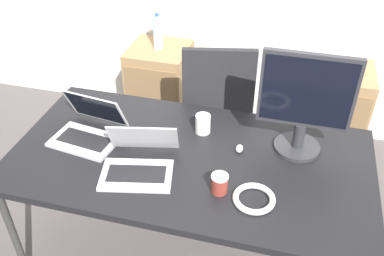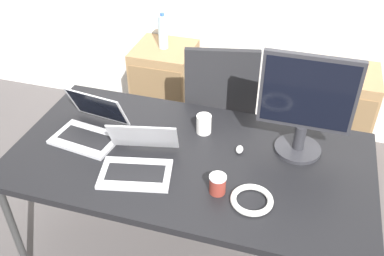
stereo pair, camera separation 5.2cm
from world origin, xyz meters
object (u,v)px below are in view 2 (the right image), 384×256
(water_bottle, at_px, (163,32))
(cable_coil, at_px, (252,200))
(cabinet_left, at_px, (165,87))
(monitor, at_px, (306,106))
(office_chair, at_px, (219,126))
(laptop_right, at_px, (90,128))
(coffee_cup_brown, at_px, (218,184))
(laptop_left, at_px, (138,161))
(cabinet_right, at_px, (338,114))
(coffee_cup_white, at_px, (204,124))
(mouse, at_px, (239,149))

(water_bottle, bearing_deg, cable_coil, -57.08)
(cabinet_left, relative_size, monitor, 1.30)
(office_chair, xyz_separation_m, cabinet_left, (-0.57, 0.48, -0.06))
(laptop_right, bearing_deg, cable_coil, -14.80)
(coffee_cup_brown, bearing_deg, laptop_right, 163.51)
(cabinet_left, xyz_separation_m, laptop_left, (0.37, -1.40, 0.45))
(cabinet_left, xyz_separation_m, water_bottle, (0.00, 0.00, 0.49))
(cabinet_right, distance_m, monitor, 1.26)
(cabinet_right, height_order, cable_coil, cable_coil)
(laptop_left, distance_m, cable_coil, 0.59)
(coffee_cup_white, xyz_separation_m, coffee_cup_brown, (0.18, -0.43, -0.01))
(cabinet_right, height_order, water_bottle, water_bottle)
(cable_coil, bearing_deg, cabinet_right, 73.67)
(water_bottle, distance_m, laptop_right, 1.22)
(cabinet_right, relative_size, mouse, 12.23)
(cabinet_left, distance_m, cable_coil, 1.80)
(cabinet_left, relative_size, laptop_right, 1.92)
(cabinet_right, bearing_deg, cabinet_left, 180.00)
(laptop_right, relative_size, mouse, 6.37)
(coffee_cup_brown, bearing_deg, water_bottle, 118.44)
(cable_coil, bearing_deg, laptop_right, 165.20)
(laptop_right, bearing_deg, mouse, 6.22)
(cabinet_right, relative_size, coffee_cup_brown, 7.41)
(mouse, bearing_deg, monitor, 18.92)
(laptop_right, xyz_separation_m, monitor, (1.11, 0.19, 0.23))
(laptop_left, xyz_separation_m, cable_coil, (0.58, -0.07, -0.03))
(office_chair, height_order, water_bottle, office_chair)
(cabinet_right, distance_m, laptop_right, 1.89)
(office_chair, relative_size, laptop_right, 2.94)
(office_chair, bearing_deg, cable_coil, -69.00)
(coffee_cup_white, height_order, cable_coil, coffee_cup_white)
(monitor, relative_size, coffee_cup_white, 5.09)
(laptop_left, xyz_separation_m, mouse, (0.46, 0.27, -0.03))
(monitor, relative_size, mouse, 9.40)
(mouse, xyz_separation_m, coffee_cup_brown, (-0.04, -0.32, 0.03))
(laptop_left, height_order, cable_coil, laptop_left)
(water_bottle, distance_m, monitor, 1.53)
(cabinet_right, height_order, laptop_left, laptop_left)
(cabinet_left, relative_size, coffee_cup_brown, 7.41)
(office_chair, height_order, cabinet_left, office_chair)
(cabinet_right, relative_size, coffee_cup_white, 6.63)
(office_chair, distance_m, laptop_left, 1.01)
(coffee_cup_brown, bearing_deg, coffee_cup_white, 113.07)
(laptop_right, distance_m, coffee_cup_white, 0.62)
(laptop_right, bearing_deg, monitor, 9.66)
(laptop_left, bearing_deg, laptop_right, 153.34)
(water_bottle, xyz_separation_m, laptop_left, (0.37, -1.40, -0.04))
(coffee_cup_brown, bearing_deg, cabinet_left, 118.47)
(cabinet_right, relative_size, water_bottle, 2.59)
(water_bottle, bearing_deg, laptop_left, -75.22)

